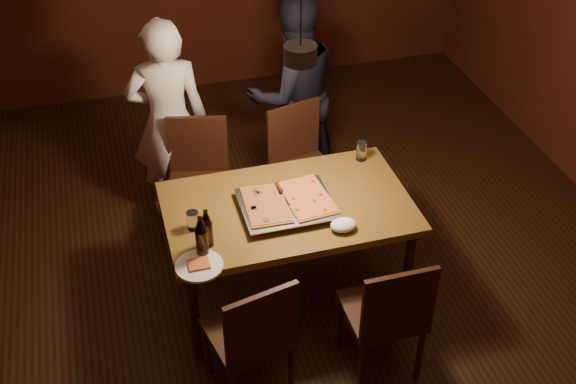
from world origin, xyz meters
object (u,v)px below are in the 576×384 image
object	(u,v)px
chair_far_right	(300,154)
chair_near_right	(389,309)
chair_far_left	(198,169)
pizza_tray	(286,206)
dining_table	(288,214)
plate_slice	(199,266)
beer_bottle_b	(207,228)
pendant_lamp	(300,52)
beer_bottle_a	(201,236)
chair_near_left	(254,330)
diner_dark	(293,94)
diner_white	(168,121)

from	to	relation	value
chair_far_right	chair_near_right	size ratio (longest dim) A/B	1.05
chair_far_left	chair_near_right	size ratio (longest dim) A/B	1.05
pizza_tray	dining_table	bearing A→B (deg)	63.23
chair_far_right	pizza_tray	size ratio (longest dim) A/B	0.92
chair_far_right	plate_slice	distance (m)	1.54
chair_far_left	beer_bottle_b	bearing A→B (deg)	97.81
dining_table	beer_bottle_b	world-z (taller)	beer_bottle_b
pizza_tray	pendant_lamp	bearing A→B (deg)	23.65
chair_far_left	beer_bottle_a	world-z (taller)	beer_bottle_a
dining_table	pendant_lamp	distance (m)	1.09
chair_near_left	diner_dark	xyz separation A→B (m)	(0.79, 2.00, 0.24)
chair_far_left	chair_near_right	distance (m)	1.79
beer_bottle_a	diner_dark	distance (m)	1.85
beer_bottle_a	pizza_tray	bearing A→B (deg)	24.99
beer_bottle_a	chair_far_right	bearing A→B (deg)	50.85
chair_near_right	pendant_lamp	xyz separation A→B (m)	(-0.29, 0.78, 1.22)
chair_near_left	beer_bottle_a	distance (m)	0.58
chair_far_left	diner_dark	world-z (taller)	diner_dark
chair_near_right	chair_far_left	bearing A→B (deg)	115.70
chair_far_right	dining_table	bearing A→B (deg)	54.54
chair_far_left	pizza_tray	distance (m)	0.98
beer_bottle_b	plate_slice	world-z (taller)	beer_bottle_b
diner_dark	pendant_lamp	bearing A→B (deg)	69.20
chair_far_right	beer_bottle_b	xyz separation A→B (m)	(-0.85, -1.03, 0.34)
plate_slice	beer_bottle_b	bearing A→B (deg)	64.00
dining_table	pendant_lamp	xyz separation A→B (m)	(0.07, -0.00, 1.08)
diner_white	diner_dark	size ratio (longest dim) A/B	1.00
chair_far_left	dining_table	bearing A→B (deg)	130.90
dining_table	chair_far_right	world-z (taller)	chair_far_right
beer_bottle_a	diner_white	distance (m)	1.43
chair_far_right	chair_near_left	world-z (taller)	same
dining_table	chair_near_left	xyz separation A→B (m)	(-0.40, -0.73, -0.14)
diner_white	chair_far_left	bearing A→B (deg)	119.07
beer_bottle_b	diner_white	distance (m)	1.35
chair_near_left	diner_dark	world-z (taller)	diner_dark
dining_table	pizza_tray	distance (m)	0.11
chair_far_right	beer_bottle_a	distance (m)	1.46
chair_near_left	beer_bottle_b	bearing A→B (deg)	92.67
chair_far_right	beer_bottle_a	bearing A→B (deg)	37.04
chair_near_left	plate_slice	bearing A→B (deg)	110.63
dining_table	chair_far_right	size ratio (longest dim) A/B	2.95
pendant_lamp	chair_near_right	bearing A→B (deg)	-69.39
chair_near_right	plate_slice	world-z (taller)	chair_near_right
dining_table	chair_far_left	distance (m)	0.94
chair_near_left	chair_far_right	bearing A→B (deg)	52.47
chair_far_left	chair_near_right	bearing A→B (deg)	129.84
chair_near_left	plate_slice	world-z (taller)	chair_near_left
chair_near_right	diner_dark	bearing A→B (deg)	88.87
chair_far_right	pendant_lamp	bearing A→B (deg)	58.84
chair_far_left	beer_bottle_b	distance (m)	1.11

